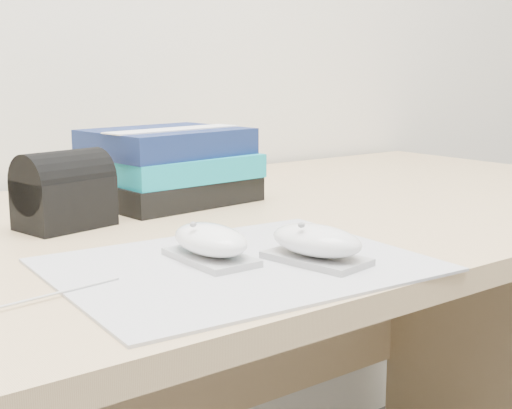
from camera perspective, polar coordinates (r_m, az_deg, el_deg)
desk at (r=1.19m, az=-3.07°, el=-11.25°), size 1.60×0.80×0.73m
mousepad at (r=0.78m, az=-1.41°, el=-4.84°), size 0.41×0.33×0.00m
mouse_rear at (r=0.79m, az=-3.67°, el=-3.07°), size 0.06×0.11×0.05m
mouse_front at (r=0.78m, az=4.85°, el=-3.14°), size 0.08×0.12×0.05m
usb_cable at (r=0.69m, az=-17.87°, el=-7.33°), size 0.20×0.03×0.00m
book_stack at (r=1.16m, az=-6.89°, el=3.08°), size 0.26×0.22×0.12m
pouch at (r=0.99m, az=-15.12°, el=1.07°), size 0.13×0.10×0.11m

